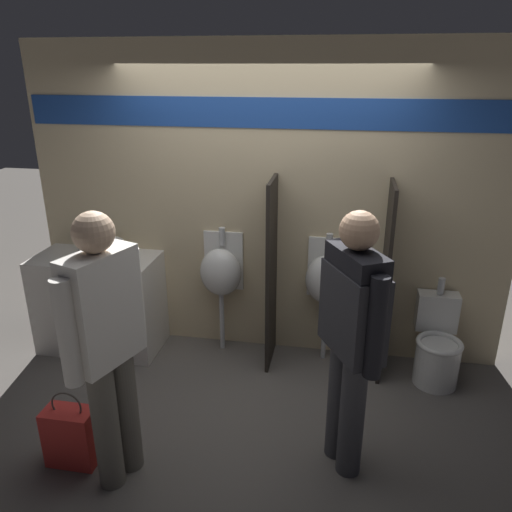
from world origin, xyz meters
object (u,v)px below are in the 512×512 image
(person_with_lanyard, at_px, (107,342))
(shopping_bag, at_px, (71,436))
(urinal_far, at_px, (327,279))
(cell_phone, at_px, (124,264))
(toilet, at_px, (437,348))
(sink_basin, at_px, (102,249))
(urinal_near_counter, at_px, (221,272))
(person_in_vest, at_px, (352,328))

(person_with_lanyard, distance_m, shopping_bag, 0.85)
(urinal_far, xyz_separation_m, person_with_lanyard, (-1.21, -1.63, 0.21))
(cell_phone, xyz_separation_m, toilet, (2.66, 0.10, -0.61))
(sink_basin, height_order, urinal_far, urinal_far)
(urinal_near_counter, bearing_deg, urinal_far, 0.00)
(cell_phone, height_order, person_with_lanyard, person_with_lanyard)
(sink_basin, height_order, shopping_bag, sink_basin)
(urinal_near_counter, bearing_deg, shopping_bag, -111.76)
(urinal_far, distance_m, person_with_lanyard, 2.04)
(cell_phone, bearing_deg, sink_basin, 148.61)
(toilet, height_order, person_with_lanyard, person_with_lanyard)
(person_with_lanyard, bearing_deg, urinal_far, -17.12)
(person_in_vest, bearing_deg, urinal_near_counter, 12.93)
(cell_phone, distance_m, urinal_far, 1.75)
(cell_phone, relative_size, urinal_near_counter, 0.12)
(cell_phone, relative_size, person_with_lanyard, 0.08)
(toilet, height_order, shopping_bag, toilet)
(person_with_lanyard, bearing_deg, sink_basin, 46.94)
(sink_basin, xyz_separation_m, toilet, (2.94, -0.07, -0.66))
(toilet, bearing_deg, sink_basin, 178.73)
(cell_phone, bearing_deg, person_with_lanyard, -69.37)
(urinal_near_counter, xyz_separation_m, person_in_vest, (1.13, -1.27, 0.24))
(urinal_near_counter, relative_size, toilet, 1.37)
(shopping_bag, bearing_deg, cell_phone, 96.64)
(cell_phone, height_order, urinal_far, urinal_far)
(sink_basin, distance_m, toilet, 3.01)
(urinal_near_counter, relative_size, urinal_far, 1.00)
(person_with_lanyard, bearing_deg, shopping_bag, 103.38)
(toilet, bearing_deg, cell_phone, -177.76)
(toilet, bearing_deg, urinal_near_counter, 174.89)
(urinal_near_counter, distance_m, person_in_vest, 1.71)
(urinal_far, relative_size, person_in_vest, 0.67)
(person_in_vest, xyz_separation_m, person_with_lanyard, (-1.41, -0.36, -0.03))
(urinal_far, distance_m, shopping_bag, 2.30)
(person_with_lanyard, bearing_deg, toilet, -36.24)
(cell_phone, bearing_deg, toilet, 2.24)
(urinal_far, distance_m, person_in_vest, 1.30)
(sink_basin, height_order, person_with_lanyard, person_with_lanyard)
(urinal_near_counter, xyz_separation_m, toilet, (1.87, -0.17, -0.48))
(shopping_bag, bearing_deg, sink_basin, 106.17)
(urinal_near_counter, bearing_deg, toilet, -5.11)
(cell_phone, bearing_deg, shopping_bag, -83.36)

